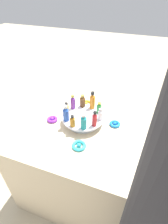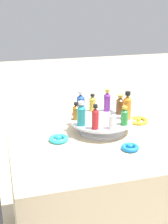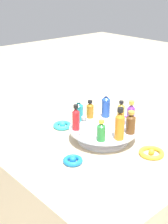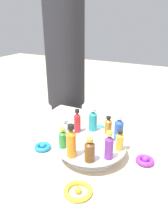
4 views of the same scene
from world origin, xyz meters
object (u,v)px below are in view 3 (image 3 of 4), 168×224
at_px(bottle_purple, 131,114).
at_px(bottle_green, 101,131).
at_px(ribbon_bow_teal, 62,125).
at_px(ribbon_bow_blue, 73,160).
at_px(bottle_amber, 90,110).
at_px(bottle_teal, 79,112).
at_px(bottle_red, 76,118).
at_px(bottle_gold, 121,111).
at_px(bottle_brown, 131,123).
at_px(ribbon_bow_gold, 151,153).
at_px(display_stand, 103,132).
at_px(bottle_clear, 84,127).
at_px(bottle_orange, 120,125).
at_px(bottle_blue, 106,105).
at_px(ribbon_bow_purple, 127,120).

xyz_separation_m(bottle_purple, bottle_green, (-0.01, 0.20, -0.01)).
distance_m(ribbon_bow_teal, ribbon_bow_blue, 0.34).
distance_m(bottle_amber, bottle_teal, 0.08).
bearing_deg(ribbon_bow_teal, bottle_red, 163.05).
xyz_separation_m(bottle_gold, bottle_brown, (-0.13, 0.08, 0.00)).
relative_size(bottle_amber, bottle_red, 0.74).
distance_m(ribbon_bow_blue, ribbon_bow_gold, 0.34).
bearing_deg(display_stand, bottle_red, 58.08).
height_order(bottle_amber, bottle_brown, bottle_brown).
bearing_deg(ribbon_bow_blue, bottle_green, -100.17).
distance_m(bottle_red, ribbon_bow_gold, 0.36).
bearing_deg(bottle_red, bottle_purple, -121.92).
relative_size(bottle_gold, bottle_amber, 1.06).
xyz_separation_m(display_stand, bottle_clear, (-0.01, 0.13, 0.07)).
relative_size(bottle_purple, ribbon_bow_teal, 1.28).
relative_size(bottle_gold, bottle_green, 1.02).
bearing_deg(ribbon_bow_blue, bottle_clear, -65.23).
bearing_deg(bottle_red, bottle_clear, 166.08).
bearing_deg(bottle_orange, bottle_amber, -13.92).
relative_size(bottle_blue, bottle_orange, 0.88).
relative_size(bottle_brown, ribbon_bow_blue, 1.27).
height_order(bottle_amber, ribbon_bow_purple, bottle_amber).
bearing_deg(bottle_clear, bottle_gold, -85.92).
height_order(display_stand, ribbon_bow_gold, display_stand).
xyz_separation_m(bottle_teal, ribbon_bow_blue, (-0.17, 0.18, -0.11)).
height_order(bottle_blue, bottle_amber, bottle_blue).
bearing_deg(ribbon_bow_blue, bottle_amber, -55.43).
bearing_deg(bottle_gold, ribbon_bow_gold, 164.00).
bearing_deg(bottle_green, ribbon_bow_purple, -67.05).
relative_size(bottle_blue, ribbon_bow_gold, 1.17).
relative_size(bottle_purple, bottle_gold, 1.27).
bearing_deg(bottle_blue, bottle_amber, 58.08).
xyz_separation_m(bottle_orange, bottle_brown, (0.01, -0.08, -0.02)).
height_order(bottle_red, ribbon_bow_gold, bottle_red).
distance_m(bottle_gold, ribbon_bow_blue, 0.37).
bearing_deg(display_stand, bottle_blue, -49.92).
bearing_deg(bottle_clear, bottle_red, -13.92).
height_order(bottle_teal, bottle_red, same).
xyz_separation_m(ribbon_bow_teal, ribbon_bow_purple, (-0.17, -0.29, 0.00)).
bearing_deg(bottle_red, bottle_brown, -139.92).
bearing_deg(display_stand, ribbon_bow_purple, -76.05).
height_order(bottle_amber, bottle_red, bottle_red).
relative_size(bottle_amber, bottle_teal, 0.75).
xyz_separation_m(display_stand, ribbon_bow_blue, (-0.06, 0.23, -0.03)).
distance_m(display_stand, bottle_gold, 0.14).
relative_size(display_stand, ribbon_bow_purple, 3.86).
distance_m(bottle_orange, bottle_brown, 0.08).
xyz_separation_m(bottle_green, bottle_orange, (-0.04, -0.07, 0.02)).
height_order(bottle_red, bottle_clear, bottle_red).
bearing_deg(bottle_blue, ribbon_bow_teal, 45.87).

